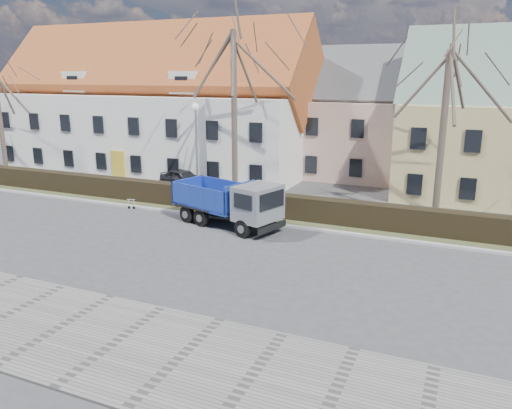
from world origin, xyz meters
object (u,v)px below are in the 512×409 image
at_px(streetlight, 197,154).
at_px(parked_car_a, 183,179).
at_px(dump_truck, 224,201).
at_px(cart_frame, 128,203).

xyz_separation_m(streetlight, parked_car_a, (-3.13, 3.39, -2.45)).
distance_m(dump_truck, cart_frame, 6.84).
xyz_separation_m(cart_frame, parked_car_a, (0.10, 6.15, 0.33)).
height_order(dump_truck, streetlight, streetlight).
relative_size(cart_frame, parked_car_a, 0.19).
bearing_deg(cart_frame, dump_truck, -5.11).
relative_size(dump_truck, parked_car_a, 1.65).
bearing_deg(cart_frame, parked_car_a, 89.05).
relative_size(streetlight, cart_frame, 8.36).
bearing_deg(streetlight, cart_frame, -139.54).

